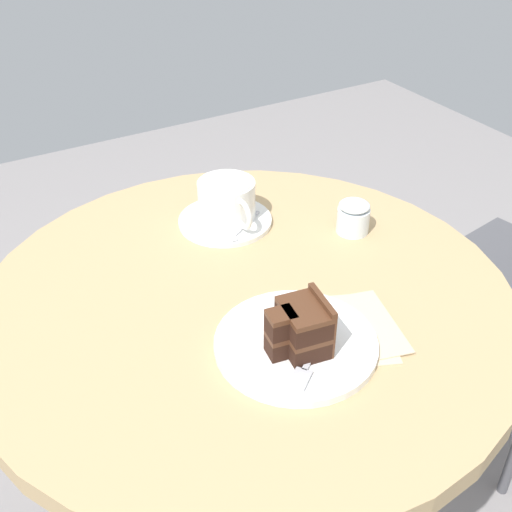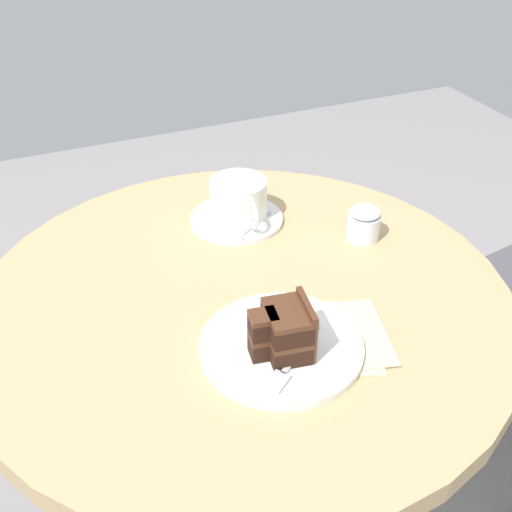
{
  "view_description": "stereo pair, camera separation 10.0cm",
  "coord_description": "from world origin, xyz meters",
  "views": [
    {
      "loc": [
        0.68,
        -0.38,
        1.32
      ],
      "look_at": [
        -0.03,
        0.04,
        0.75
      ],
      "focal_mm": 45.0,
      "sensor_mm": 36.0,
      "label": 1
    },
    {
      "loc": [
        0.73,
        -0.29,
        1.32
      ],
      "look_at": [
        -0.03,
        0.04,
        0.75
      ],
      "focal_mm": 45.0,
      "sensor_mm": 36.0,
      "label": 2
    }
  ],
  "objects": [
    {
      "name": "sugar_pot",
      "position": [
        -0.06,
        0.25,
        0.74
      ],
      "size": [
        0.06,
        0.06,
        0.06
      ],
      "color": "silver",
      "rests_on": "cafe_table"
    },
    {
      "name": "cake_plate",
      "position": [
        0.14,
        0.0,
        0.72
      ],
      "size": [
        0.23,
        0.23,
        0.01
      ],
      "color": "white",
      "rests_on": "cafe_table"
    },
    {
      "name": "fork",
      "position": [
        0.18,
        -0.01,
        0.72
      ],
      "size": [
        0.1,
        0.12,
        0.0
      ],
      "rotation": [
        0.0,
        0.0,
        5.37
      ],
      "color": "#B7B7BC",
      "rests_on": "cake_plate"
    },
    {
      "name": "coffee_cup",
      "position": [
        -0.2,
        0.08,
        0.75
      ],
      "size": [
        0.14,
        0.1,
        0.07
      ],
      "color": "white",
      "rests_on": "saucer"
    },
    {
      "name": "saucer",
      "position": [
        -0.2,
        0.07,
        0.71
      ],
      "size": [
        0.17,
        0.17,
        0.01
      ],
      "color": "white",
      "rests_on": "cafe_table"
    },
    {
      "name": "cafe_table",
      "position": [
        0.0,
        0.0,
        0.6
      ],
      "size": [
        0.83,
        0.83,
        0.71
      ],
      "color": "tan",
      "rests_on": "ground"
    },
    {
      "name": "teaspoon",
      "position": [
        -0.15,
        0.07,
        0.72
      ],
      "size": [
        0.07,
        0.09,
        0.0
      ],
      "rotation": [
        0.0,
        0.0,
        5.29
      ],
      "color": "#B7B7BC",
      "rests_on": "saucer"
    },
    {
      "name": "cake_slice",
      "position": [
        0.15,
        -0.0,
        0.76
      ],
      "size": [
        0.08,
        0.09,
        0.08
      ],
      "rotation": [
        0.0,
        0.0,
        4.56
      ],
      "color": "black",
      "rests_on": "cake_plate"
    },
    {
      "name": "napkin",
      "position": [
        0.14,
        0.07,
        0.71
      ],
      "size": [
        0.2,
        0.21,
        0.0
      ],
      "rotation": [
        0.0,
        0.0,
        1.17
      ],
      "color": "beige",
      "rests_on": "cafe_table"
    }
  ]
}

